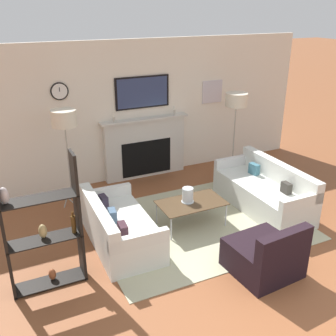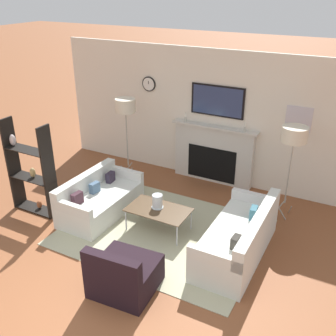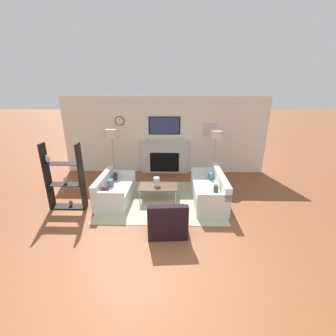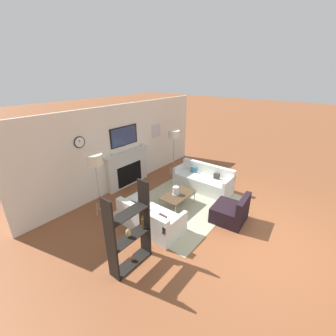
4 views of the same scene
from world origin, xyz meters
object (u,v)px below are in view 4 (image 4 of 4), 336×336
coffee_table (178,195)px  hurricane_candle (176,191)px  shelf_unit (129,232)px  armchair (231,212)px  floor_lamp_right (174,135)px  couch_left (150,219)px  couch_right (203,181)px  floor_lamp_left (95,160)px

coffee_table → hurricane_candle: (-0.04, 0.04, 0.13)m
hurricane_candle → shelf_unit: bearing=-166.6°
armchair → floor_lamp_right: (1.47, 2.94, 1.28)m
couch_left → couch_right: bearing=0.0°
floor_lamp_left → coffee_table: bearing=-43.1°
couch_right → armchair: (-1.12, -1.45, -0.03)m
hurricane_candle → floor_lamp_right: size_ratio=0.14×
armchair → floor_lamp_left: size_ratio=0.50×
couch_right → couch_left: bearing=-180.0°
armchair → floor_lamp_left: (-1.86, 2.94, 1.31)m
floor_lamp_right → hurricane_candle: bearing=-141.9°
floor_lamp_left → couch_left: bearing=-76.7°
coffee_table → shelf_unit: 2.40m
armchair → floor_lamp_left: bearing=122.3°
couch_left → hurricane_candle: (1.17, 0.07, 0.25)m
couch_right → coffee_table: 1.41m
couch_right → floor_lamp_left: size_ratio=1.09×
couch_right → floor_lamp_right: bearing=76.6°
couch_left → coffee_table: 1.22m
couch_right → floor_lamp_right: 1.97m
coffee_table → floor_lamp_right: floor_lamp_right is taller
coffee_table → hurricane_candle: size_ratio=4.43×
floor_lamp_right → floor_lamp_left: bearing=180.0°
armchair → hurricane_candle: size_ratio=3.70×
armchair → floor_lamp_left: floor_lamp_left is taller
couch_right → floor_lamp_left: (-2.98, 1.49, 1.28)m
floor_lamp_left → hurricane_candle: bearing=-43.0°
armchair → floor_lamp_right: floor_lamp_right is taller
hurricane_candle → floor_lamp_left: bearing=137.0°
shelf_unit → couch_right: bearing=7.2°
floor_lamp_left → shelf_unit: size_ratio=1.01×
couch_left → shelf_unit: 1.31m
couch_right → floor_lamp_right: size_ratio=1.12×
armchair → hurricane_candle: bearing=102.4°
floor_lamp_left → armchair: bearing=-57.7°
armchair → hurricane_candle: armchair is taller
couch_right → floor_lamp_right: (0.35, 1.49, 1.25)m
couch_right → shelf_unit: shelf_unit is taller
couch_right → floor_lamp_left: floor_lamp_left is taller
coffee_table → shelf_unit: shelf_unit is taller
couch_left → floor_lamp_left: (-0.35, 1.49, 1.30)m
couch_right → shelf_unit: (-3.72, -0.47, 0.51)m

